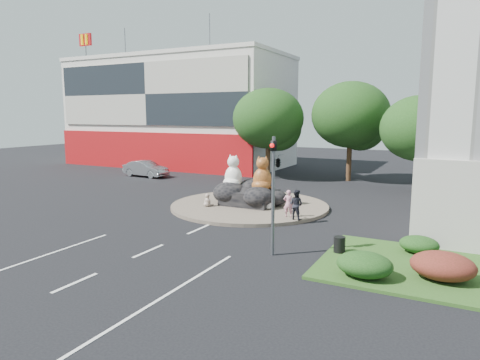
% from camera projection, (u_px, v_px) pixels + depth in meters
% --- Properties ---
extents(ground, '(120.00, 120.00, 0.00)m').
position_uv_depth(ground, '(149.00, 251.00, 18.60)').
color(ground, black).
rests_on(ground, ground).
extents(roundabout_island, '(10.00, 10.00, 0.20)m').
position_uv_depth(roundabout_island, '(250.00, 206.00, 27.36)').
color(roundabout_island, brown).
rests_on(roundabout_island, ground).
extents(rock_plinth, '(3.20, 2.60, 0.90)m').
position_uv_depth(rock_plinth, '(250.00, 197.00, 27.27)').
color(rock_plinth, black).
rests_on(rock_plinth, roundabout_island).
extents(shophouse_block, '(25.20, 12.30, 17.40)m').
position_uv_depth(shophouse_block, '(179.00, 112.00, 50.33)').
color(shophouse_block, silver).
rests_on(shophouse_block, ground).
extents(grass_verge, '(10.00, 6.00, 0.12)m').
position_uv_depth(grass_verge, '(458.00, 274.00, 15.77)').
color(grass_verge, '#244818').
rests_on(grass_verge, ground).
extents(tree_left, '(6.46, 6.46, 8.27)m').
position_uv_depth(tree_left, '(269.00, 121.00, 38.95)').
color(tree_left, '#382314').
rests_on(tree_left, ground).
extents(tree_mid, '(6.84, 6.84, 8.76)m').
position_uv_depth(tree_mid, '(352.00, 118.00, 37.48)').
color(tree_mid, '#382314').
rests_on(tree_mid, ground).
extents(tree_right, '(5.70, 5.70, 7.30)m').
position_uv_depth(tree_right, '(421.00, 132.00, 31.38)').
color(tree_right, '#382314').
rests_on(tree_right, ground).
extents(hedge_near_green, '(2.00, 1.60, 0.90)m').
position_uv_depth(hedge_near_green, '(365.00, 265.00, 15.30)').
color(hedge_near_green, '#153410').
rests_on(hedge_near_green, grass_verge).
extents(hedge_red, '(2.20, 1.76, 0.99)m').
position_uv_depth(hedge_red, '(443.00, 266.00, 15.03)').
color(hedge_red, '#461F12').
rests_on(hedge_red, grass_verge).
extents(hedge_back_green, '(1.60, 1.28, 0.72)m').
position_uv_depth(hedge_back_green, '(419.00, 244.00, 17.96)').
color(hedge_back_green, '#153410').
rests_on(hedge_back_green, grass_verge).
extents(traffic_light, '(0.44, 1.24, 5.00)m').
position_uv_depth(traffic_light, '(276.00, 170.00, 17.48)').
color(traffic_light, '#595B60').
rests_on(traffic_light, ground).
extents(cat_white, '(1.44, 1.28, 2.25)m').
position_uv_depth(cat_white, '(233.00, 172.00, 27.69)').
color(cat_white, white).
rests_on(cat_white, rock_plinth).
extents(cat_tabby, '(1.73, 1.65, 2.26)m').
position_uv_depth(cat_tabby, '(262.00, 174.00, 26.68)').
color(cat_tabby, '#B35D25').
rests_on(cat_tabby, rock_plinth).
extents(kitten_calico, '(0.61, 0.57, 0.84)m').
position_uv_depth(kitten_calico, '(207.00, 200.00, 26.69)').
color(kitten_calico, silver).
rests_on(kitten_calico, roundabout_island).
extents(kitten_white, '(0.56, 0.56, 0.71)m').
position_uv_depth(kitten_white, '(269.00, 203.00, 25.88)').
color(kitten_white, silver).
rests_on(kitten_white, roundabout_island).
extents(pedestrian_pink, '(0.64, 0.50, 1.53)m').
position_uv_depth(pedestrian_pink, '(289.00, 203.00, 23.86)').
color(pedestrian_pink, '#D0869A').
rests_on(pedestrian_pink, roundabout_island).
extents(pedestrian_dark, '(0.91, 0.77, 1.65)m').
position_uv_depth(pedestrian_dark, '(296.00, 204.00, 23.30)').
color(pedestrian_dark, black).
rests_on(pedestrian_dark, roundabout_island).
extents(parked_car, '(4.71, 1.90, 1.52)m').
position_uv_depth(parked_car, '(146.00, 169.00, 40.71)').
color(parked_car, '#93959A').
rests_on(parked_car, ground).
extents(litter_bin, '(0.60, 0.60, 0.67)m').
position_uv_depth(litter_bin, '(339.00, 244.00, 18.05)').
color(litter_bin, black).
rests_on(litter_bin, grass_verge).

